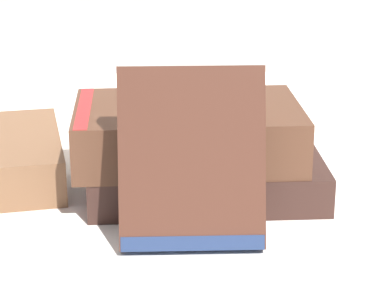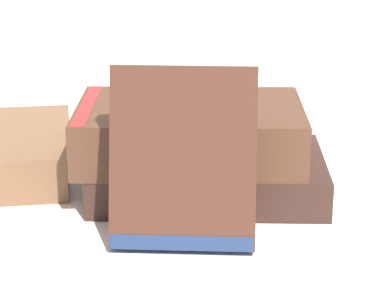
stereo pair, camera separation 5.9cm
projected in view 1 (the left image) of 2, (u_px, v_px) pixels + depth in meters
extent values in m
plane|color=white|center=(188.00, 200.00, 0.75)|extent=(3.00, 3.00, 0.00)
cube|color=#331E19|center=(206.00, 174.00, 0.76)|extent=(0.22, 0.14, 0.04)
cube|color=olive|center=(98.00, 177.00, 0.76)|extent=(0.01, 0.13, 0.04)
cube|color=#4C2D1E|center=(191.00, 132.00, 0.75)|extent=(0.21, 0.14, 0.05)
cube|color=#B22323|center=(85.00, 134.00, 0.74)|extent=(0.02, 0.13, 0.05)
cube|color=#422319|center=(186.00, 158.00, 0.65)|extent=(0.12, 0.06, 0.15)
cube|color=navy|center=(187.00, 241.00, 0.65)|extent=(0.12, 0.02, 0.02)
cylinder|color=silver|center=(219.00, 103.00, 0.74)|extent=(0.05, 0.05, 0.01)
torus|color=#B2B2B7|center=(219.00, 103.00, 0.74)|extent=(0.06, 0.06, 0.01)
sphere|color=#B2B2B7|center=(217.00, 95.00, 0.76)|extent=(0.01, 0.01, 0.01)
torus|color=black|center=(123.00, 139.00, 0.91)|extent=(0.05, 0.05, 0.00)
torus|color=black|center=(173.00, 138.00, 0.91)|extent=(0.05, 0.05, 0.00)
cylinder|color=black|center=(148.00, 138.00, 0.91)|extent=(0.02, 0.00, 0.00)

